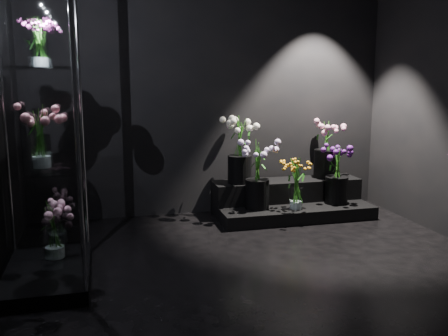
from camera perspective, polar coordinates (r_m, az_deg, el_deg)
name	(u,v)px	position (r m, az deg, el deg)	size (l,w,h in m)	color
floor	(269,278)	(3.95, 5.20, -12.43)	(4.00, 4.00, 0.00)	black
wall_back	(211,88)	(5.57, -1.49, 9.07)	(4.00, 4.00, 0.00)	black
display_riser	(290,201)	(5.66, 7.51, -3.73)	(1.69, 0.75, 0.38)	black
display_case	(36,128)	(3.85, -20.64, 4.31)	(0.64, 1.06, 2.33)	black
bouquet_orange_bells	(296,184)	(5.33, 8.28, -1.77)	(0.27, 0.27, 0.53)	white
bouquet_lilac	(258,171)	(5.27, 3.85, -0.30)	(0.45, 0.45, 0.73)	black
bouquet_purple	(337,173)	(5.64, 12.80, -0.60)	(0.37, 0.37, 0.63)	black
bouquet_cream_roses	(240,144)	(5.43, 1.82, 2.71)	(0.41, 0.41, 0.75)	black
bouquet_pink_roses	(326,145)	(5.86, 11.62, 2.56)	(0.43, 0.43, 0.66)	black
bouquet_case_pink	(40,135)	(3.66, -20.28, 3.60)	(0.39, 0.39, 0.43)	white
bouquet_case_magenta	(39,42)	(4.00, -20.39, 13.33)	(0.25, 0.25, 0.35)	white
bouquet_case_base_pink	(53,228)	(4.19, -18.91, -6.52)	(0.39, 0.39, 0.46)	white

